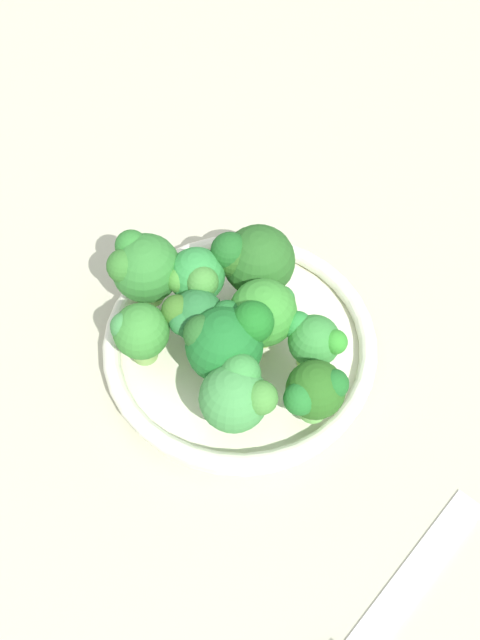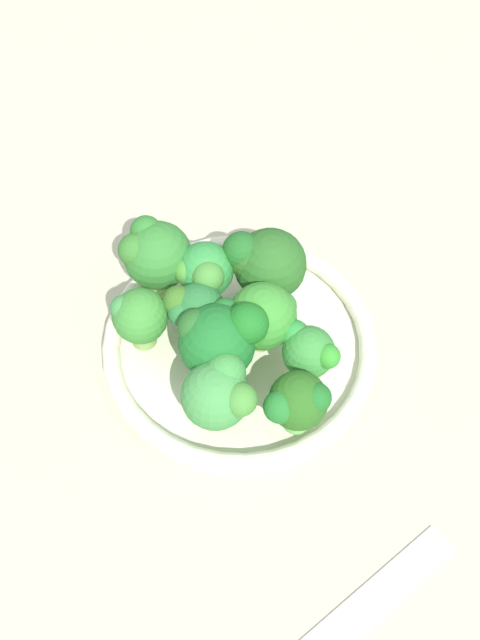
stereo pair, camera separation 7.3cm
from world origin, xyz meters
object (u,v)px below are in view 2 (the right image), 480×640
at_px(broccoli_floret_3, 308,352).
at_px(broccoli_floret_4, 193,310).
at_px(broccoli_floret_0, 204,272).
at_px(broccoli_floret_9, 264,262).
at_px(broccoli_floret_6, 155,254).
at_px(broccoli_floret_2, 217,393).
at_px(broccoli_floret_8, 137,316).
at_px(bowl, 240,347).
at_px(broccoli_floret_7, 219,338).
at_px(broccoli_floret_1, 262,317).
at_px(broccoli_floret_5, 298,402).

distance_m(broccoli_floret_3, broccoli_floret_4, 0.11).
height_order(broccoli_floret_0, broccoli_floret_9, broccoli_floret_9).
relative_size(broccoli_floret_3, broccoli_floret_4, 0.88).
distance_m(broccoli_floret_6, broccoli_floret_9, 0.10).
xyz_separation_m(broccoli_floret_2, broccoli_floret_8, (0.08, -0.07, -0.00)).
xyz_separation_m(broccoli_floret_3, broccoli_floret_4, (0.10, -0.02, 0.01)).
xyz_separation_m(broccoli_floret_2, broccoli_floret_4, (0.03, -0.08, -0.00)).
bearing_deg(broccoli_floret_0, broccoli_floret_2, 104.87).
distance_m(bowl, broccoli_floret_4, 0.07).
distance_m(broccoli_floret_0, broccoli_floret_7, 0.07).
bearing_deg(broccoli_floret_7, broccoli_floret_3, -174.76).
distance_m(broccoli_floret_0, broccoli_floret_1, 0.07).
xyz_separation_m(broccoli_floret_0, broccoli_floret_5, (-0.10, 0.11, -0.00)).
relative_size(broccoli_floret_0, broccoli_floret_9, 0.89).
distance_m(bowl, broccoli_floret_6, 0.11).
distance_m(broccoli_floret_5, broccoli_floret_6, 0.19).
height_order(bowl, broccoli_floret_6, broccoli_floret_6).
xyz_separation_m(broccoli_floret_1, broccoli_floret_9, (0.01, -0.06, -0.00)).
height_order(bowl, broccoli_floret_2, broccoli_floret_2).
relative_size(broccoli_floret_0, broccoli_floret_6, 0.89).
xyz_separation_m(broccoli_floret_0, broccoli_floret_1, (-0.06, 0.04, -0.00)).
height_order(broccoli_floret_3, broccoli_floret_7, broccoli_floret_7).
height_order(broccoli_floret_1, broccoli_floret_6, broccoli_floret_6).
xyz_separation_m(broccoli_floret_1, broccoli_floret_4, (0.06, -0.00, -0.00)).
height_order(broccoli_floret_4, broccoli_floret_8, same).
xyz_separation_m(bowl, broccoli_floret_5, (-0.06, 0.08, 0.05)).
bearing_deg(broccoli_floret_0, broccoli_floret_5, 130.15).
bearing_deg(broccoli_floret_2, broccoli_floret_1, -108.45).
height_order(broccoli_floret_0, broccoli_floret_8, broccoli_floret_0).
bearing_deg(broccoli_floret_6, broccoli_floret_3, 153.68).
relative_size(bowl, broccoli_floret_6, 3.29).
height_order(broccoli_floret_5, broccoli_floret_7, broccoli_floret_7).
relative_size(bowl, broccoli_floret_7, 3.12).
bearing_deg(broccoli_floret_0, broccoli_floret_6, -12.63).
bearing_deg(broccoli_floret_4, broccoli_floret_1, 179.78).
xyz_separation_m(broccoli_floret_6, broccoli_floret_8, (0.00, 0.06, -0.01)).
height_order(broccoli_floret_6, broccoli_floret_7, broccoli_floret_7).
bearing_deg(broccoli_floret_3, broccoli_floret_2, 39.31).
relative_size(broccoli_floret_3, broccoli_floret_9, 0.73).
xyz_separation_m(bowl, broccoli_floret_7, (0.01, 0.03, 0.06)).
relative_size(broccoli_floret_0, broccoli_floret_1, 0.95).
relative_size(broccoli_floret_1, broccoli_floret_9, 0.94).
bearing_deg(broccoli_floret_4, broccoli_floret_8, 15.36).
relative_size(broccoli_floret_0, broccoli_floret_5, 1.07).
bearing_deg(broccoli_floret_5, broccoli_floret_6, -41.07).
distance_m(broccoli_floret_4, broccoli_floret_8, 0.05).
bearing_deg(broccoli_floret_9, broccoli_floret_6, 5.03).
distance_m(bowl, broccoli_floret_9, 0.08).
bearing_deg(broccoli_floret_9, broccoli_floret_4, 47.40).
distance_m(broccoli_floret_4, broccoli_floret_5, 0.13).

